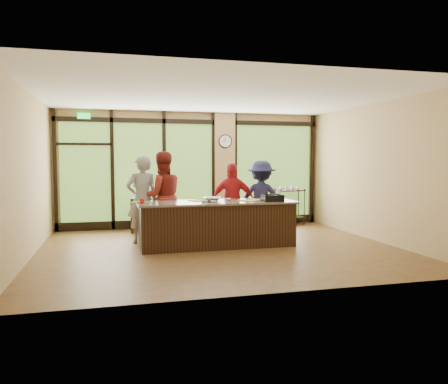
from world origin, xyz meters
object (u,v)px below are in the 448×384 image
cook_left (142,199)px  cook_right (261,199)px  flower_stand (141,215)px  island_base (216,225)px  bar_cart (289,201)px  roasting_pan (272,200)px

cook_left → cook_right: 2.71m
flower_stand → island_base: bearing=-43.1°
cook_left → flower_stand: 1.50m
cook_left → flower_stand: bearing=-101.9°
flower_stand → bar_cart: bearing=17.2°
bar_cart → island_base: bearing=-147.9°
cook_left → bar_cart: size_ratio=1.76×
bar_cart → cook_left: bearing=-167.6°
island_base → roasting_pan: size_ratio=7.67×
cook_right → flower_stand: bearing=-1.4°
island_base → cook_right: 1.57m
cook_right → bar_cart: (1.35, 1.54, -0.24)m
cook_left → roasting_pan: bearing=148.9°
cook_right → roasting_pan: bearing=106.0°
roasting_pan → bar_cart: bar_cart is taller
cook_right → bar_cart: 2.06m
island_base → roasting_pan: bearing=-16.0°
roasting_pan → flower_stand: (-2.49, 2.41, -0.54)m
cook_right → flower_stand: (-2.66, 1.26, -0.45)m
island_base → flower_stand: bearing=123.7°
island_base → roasting_pan: (1.10, -0.31, 0.52)m
flower_stand → bar_cart: size_ratio=0.80×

